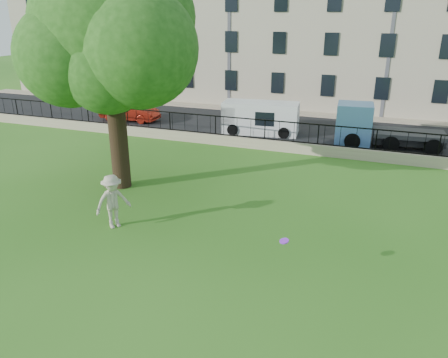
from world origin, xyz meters
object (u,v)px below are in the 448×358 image
at_px(man, 113,201).
at_px(white_van, 261,118).
at_px(tree, 107,30).
at_px(red_sedan, 130,111).
at_px(frisbee, 284,241).
at_px(blue_truck, 388,126).

relative_size(man, white_van, 0.42).
xyz_separation_m(tree, white_van, (3.38, 11.09, -5.68)).
height_order(tree, red_sedan, tree).
bearing_deg(frisbee, white_van, 108.33).
distance_m(man, red_sedan, 16.98).
relative_size(man, blue_truck, 0.35).
bearing_deg(frisbee, red_sedan, 133.58).
xyz_separation_m(tree, blue_truck, (11.10, 10.69, -5.47)).
height_order(white_van, blue_truck, blue_truck).
relative_size(man, red_sedan, 0.47).
distance_m(frisbee, blue_truck, 15.56).
xyz_separation_m(man, red_sedan, (-8.50, 14.70, -0.30)).
relative_size(red_sedan, blue_truck, 0.74).
bearing_deg(tree, white_van, 73.06).
height_order(red_sedan, blue_truck, blue_truck).
relative_size(tree, man, 5.00).
xyz_separation_m(frisbee, red_sedan, (-15.00, 15.76, -0.51)).
distance_m(man, white_van, 14.76).
height_order(frisbee, red_sedan, red_sedan).
distance_m(tree, white_van, 12.91).
bearing_deg(red_sedan, man, -152.71).
bearing_deg(white_van, frisbee, -78.09).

